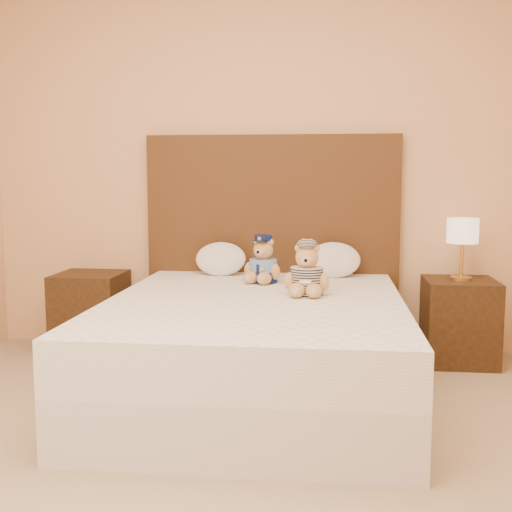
# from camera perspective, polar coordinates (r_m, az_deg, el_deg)

# --- Properties ---
(ground) EXTENTS (4.00, 4.50, 0.00)m
(ground) POSITION_cam_1_polar(r_m,az_deg,el_deg) (2.57, -3.37, -21.14)
(ground) COLOR tan
(ground) RESTS_ON ground
(room_walls) EXTENTS (4.04, 4.52, 2.72)m
(room_walls) POSITION_cam_1_polar(r_m,az_deg,el_deg) (2.78, -1.93, 19.42)
(room_walls) COLOR #E6B37D
(room_walls) RESTS_ON ground
(bed) EXTENTS (1.60, 2.00, 0.55)m
(bed) POSITION_cam_1_polar(r_m,az_deg,el_deg) (3.58, -0.06, -8.15)
(bed) COLOR white
(bed) RESTS_ON ground
(headboard) EXTENTS (1.75, 0.08, 1.50)m
(headboard) POSITION_cam_1_polar(r_m,az_deg,el_deg) (4.48, 1.42, 1.11)
(headboard) COLOR #462815
(headboard) RESTS_ON ground
(nightstand_left) EXTENTS (0.45, 0.45, 0.55)m
(nightstand_left) POSITION_cam_1_polar(r_m,az_deg,el_deg) (4.63, -14.49, -4.86)
(nightstand_left) COLOR #3C2813
(nightstand_left) RESTS_ON ground
(nightstand_right) EXTENTS (0.45, 0.45, 0.55)m
(nightstand_right) POSITION_cam_1_polar(r_m,az_deg,el_deg) (4.41, 17.61, -5.55)
(nightstand_right) COLOR #3C2813
(nightstand_right) RESTS_ON ground
(lamp) EXTENTS (0.20, 0.20, 0.40)m
(lamp) POSITION_cam_1_polar(r_m,az_deg,el_deg) (4.33, 17.89, 1.88)
(lamp) COLOR gold
(lamp) RESTS_ON nightstand_right
(teddy_police) EXTENTS (0.32, 0.32, 0.30)m
(teddy_police) POSITION_cam_1_polar(r_m,az_deg,el_deg) (4.03, 0.65, -0.28)
(teddy_police) COLOR #B57E46
(teddy_police) RESTS_ON bed
(teddy_prisoner) EXTENTS (0.28, 0.27, 0.30)m
(teddy_prisoner) POSITION_cam_1_polar(r_m,az_deg,el_deg) (3.60, 4.54, -1.18)
(teddy_prisoner) COLOR #B57E46
(teddy_prisoner) RESTS_ON bed
(pillow_left) EXTENTS (0.34, 0.22, 0.24)m
(pillow_left) POSITION_cam_1_polar(r_m,az_deg,el_deg) (4.35, -3.16, -0.11)
(pillow_left) COLOR white
(pillow_left) RESTS_ON bed
(pillow_right) EXTENTS (0.36, 0.23, 0.25)m
(pillow_right) POSITION_cam_1_polar(r_m,az_deg,el_deg) (4.29, 6.91, -0.20)
(pillow_right) COLOR white
(pillow_right) RESTS_ON bed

